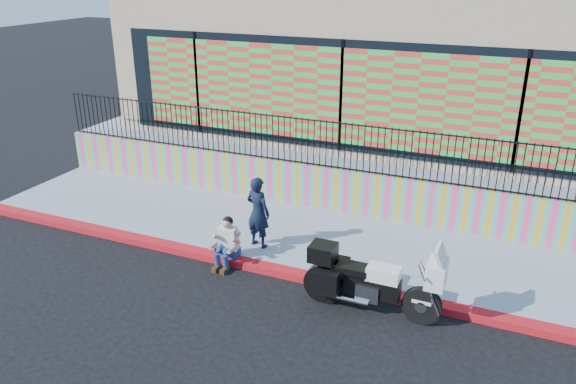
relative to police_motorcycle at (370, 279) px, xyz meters
The scene contains 10 objects.
ground 2.33m from the police_motorcycle, 166.43° to the left, with size 90.00×90.00×0.00m, color black.
red_curb 2.31m from the police_motorcycle, 166.43° to the left, with size 16.00×0.30×0.15m, color #AC0C29.
sidewalk 3.13m from the police_motorcycle, 134.94° to the left, with size 16.00×3.00×0.15m, color #878FA2.
mural_wall 4.35m from the police_motorcycle, 119.89° to the left, with size 16.00×0.20×1.10m, color #F9417B.
metal_fence 4.51m from the police_motorcycle, 119.89° to the left, with size 15.80×0.04×1.20m, color black, non-canonical shape.
elevated_platform 9.14m from the police_motorcycle, 103.74° to the left, with size 16.00×10.00×1.25m, color #878FA2.
storefront_building 9.29m from the police_motorcycle, 104.07° to the left, with size 14.00×8.06×4.00m.
police_motorcycle is the anchor object (origin of this frame).
police_officer 3.14m from the police_motorcycle, 156.33° to the left, with size 0.59×0.39×1.61m, color black.
seated_man 3.24m from the police_motorcycle, behind, with size 0.54×0.71×1.06m.
Camera 1 is at (4.29, -9.16, 5.96)m, focal length 35.00 mm.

